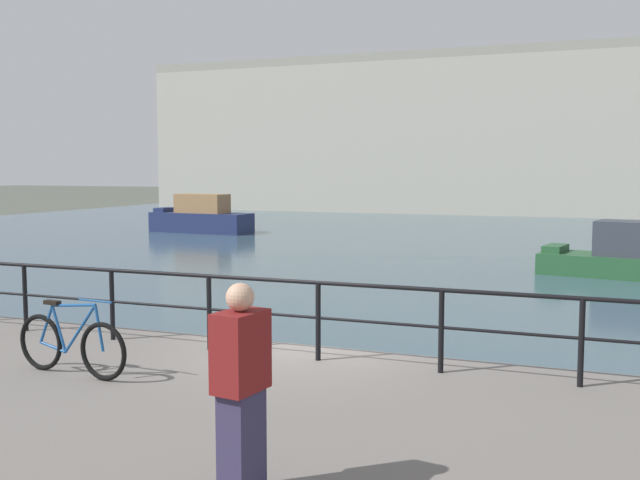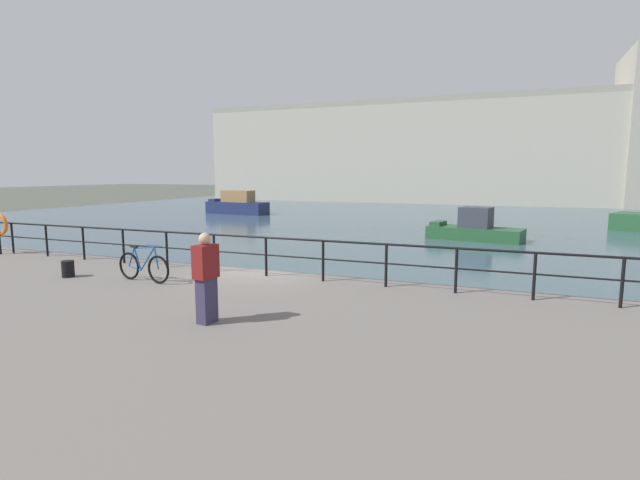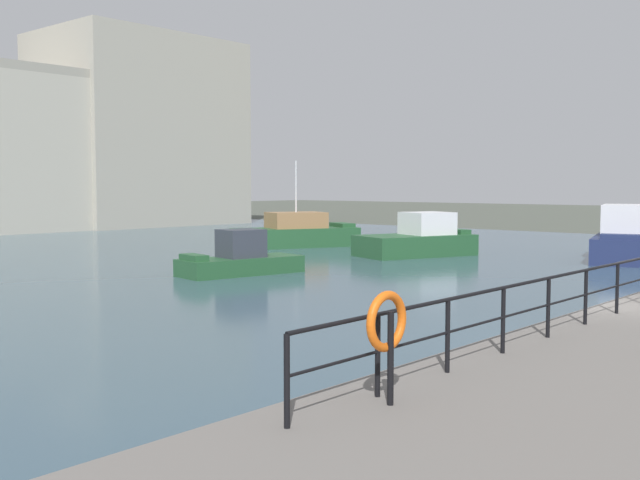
# 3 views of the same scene
# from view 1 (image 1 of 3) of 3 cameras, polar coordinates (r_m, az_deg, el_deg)

# --- Properties ---
(ground_plane) EXTENTS (240.00, 240.00, 0.00)m
(ground_plane) POSITION_cam_1_polar(r_m,az_deg,el_deg) (11.18, -1.30, -13.36)
(ground_plane) COLOR #4C5147
(water_basin) EXTENTS (80.00, 60.00, 0.01)m
(water_basin) POSITION_cam_1_polar(r_m,az_deg,el_deg) (40.33, 15.45, 0.16)
(water_basin) COLOR #385160
(water_basin) RESTS_ON ground_plane
(moored_white_yacht) EXTENTS (5.50, 2.91, 1.88)m
(moored_white_yacht) POSITION_cam_1_polar(r_m,az_deg,el_deg) (26.79, 22.17, -1.30)
(moored_white_yacht) COLOR #23512D
(moored_white_yacht) RESTS_ON water_basin
(moored_small_launch) EXTENTS (6.09, 2.34, 2.19)m
(moored_small_launch) POSITION_cam_1_polar(r_m,az_deg,el_deg) (42.73, -9.18, 1.73)
(moored_small_launch) COLOR navy
(moored_small_launch) RESTS_ON water_basin
(quay_railing) EXTENTS (21.62, 0.07, 1.08)m
(quay_railing) POSITION_cam_1_polar(r_m,az_deg,el_deg) (10.18, -4.51, -4.78)
(quay_railing) COLOR black
(quay_railing) RESTS_ON quay_promenade
(parked_bicycle) EXTENTS (1.77, 0.24, 0.98)m
(parked_bicycle) POSITION_cam_1_polar(r_m,az_deg,el_deg) (9.73, -18.68, -7.64)
(parked_bicycle) COLOR black
(parked_bicycle) RESTS_ON quay_promenade
(standing_person) EXTENTS (0.34, 0.48, 1.69)m
(standing_person) POSITION_cam_1_polar(r_m,az_deg,el_deg) (5.83, -6.12, -11.37)
(standing_person) COLOR #332D4C
(standing_person) RESTS_ON quay_promenade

